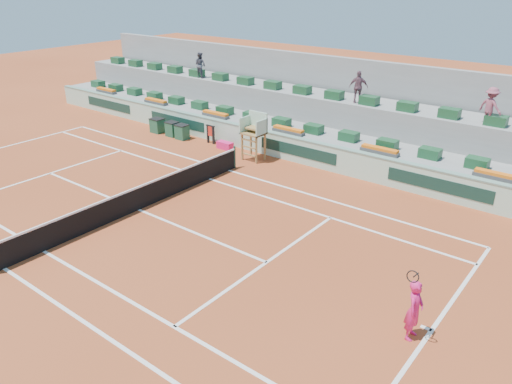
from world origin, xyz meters
TOP-DOWN VIEW (x-y plane):
  - ground at (0.00, 0.00)m, footprint 90.00×90.00m
  - seating_tier_lower at (0.00, 10.70)m, footprint 36.00×4.00m
  - seating_tier_upper at (0.00, 12.30)m, footprint 36.00×2.40m
  - stadium_back_wall at (0.00, 13.90)m, footprint 36.00×0.40m
  - player_bag at (-2.23, 7.75)m, footprint 0.90×0.40m
  - spectator_left at (-7.54, 11.57)m, footprint 0.78×0.62m
  - spectator_mid at (3.38, 11.64)m, footprint 1.03×0.76m
  - spectator_right at (9.69, 11.59)m, footprint 1.21×0.98m
  - court_lines at (0.00, 0.00)m, footprint 23.89×11.09m
  - tennis_net at (0.00, 0.00)m, footprint 0.10×11.97m
  - advertising_hoarding at (0.02, 8.50)m, footprint 36.00×0.34m
  - umpire_chair at (0.00, 7.50)m, footprint 1.10×0.90m
  - seat_row_lower at (0.00, 9.80)m, footprint 32.90×0.60m
  - seat_row_upper at (0.00, 11.70)m, footprint 32.90×0.60m
  - flower_planters at (-1.50, 9.00)m, footprint 26.80×0.36m
  - drink_cooler_a at (-5.30, 7.57)m, footprint 0.70×0.61m
  - drink_cooler_b at (-6.15, 7.61)m, footprint 0.68×0.59m
  - drink_cooler_c at (-7.38, 7.57)m, footprint 0.75×0.65m
  - towel_rack at (-3.49, 8.00)m, footprint 0.61×0.10m
  - tennis_player at (11.53, -0.58)m, footprint 0.44×0.88m

SIDE VIEW (x-z plane):
  - ground at x=0.00m, z-range 0.00..0.00m
  - court_lines at x=0.00m, z-range 0.00..0.01m
  - player_bag at x=-2.23m, z-range 0.00..0.40m
  - drink_cooler_a at x=-5.30m, z-range 0.00..0.84m
  - drink_cooler_c at x=-7.38m, z-range 0.00..0.84m
  - drink_cooler_b at x=-6.15m, z-range 0.00..0.84m
  - tennis_net at x=0.00m, z-range -0.02..1.08m
  - seating_tier_lower at x=0.00m, z-range 0.00..1.20m
  - towel_rack at x=-3.49m, z-range 0.09..1.12m
  - advertising_hoarding at x=0.02m, z-range 0.00..1.26m
  - tennis_player at x=11.53m, z-range -0.28..1.99m
  - seating_tier_upper at x=0.00m, z-range 0.00..2.60m
  - flower_planters at x=-1.50m, z-range 1.19..1.47m
  - seat_row_lower at x=0.00m, z-range 1.20..1.64m
  - umpire_chair at x=0.00m, z-range 0.34..2.74m
  - stadium_back_wall at x=0.00m, z-range 0.00..4.40m
  - seat_row_upper at x=0.00m, z-range 2.60..3.04m
  - spectator_left at x=-7.54m, z-range 2.60..4.16m
  - spectator_mid at x=3.38m, z-range 2.60..4.22m
  - spectator_right at x=9.69m, z-range 2.60..4.24m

